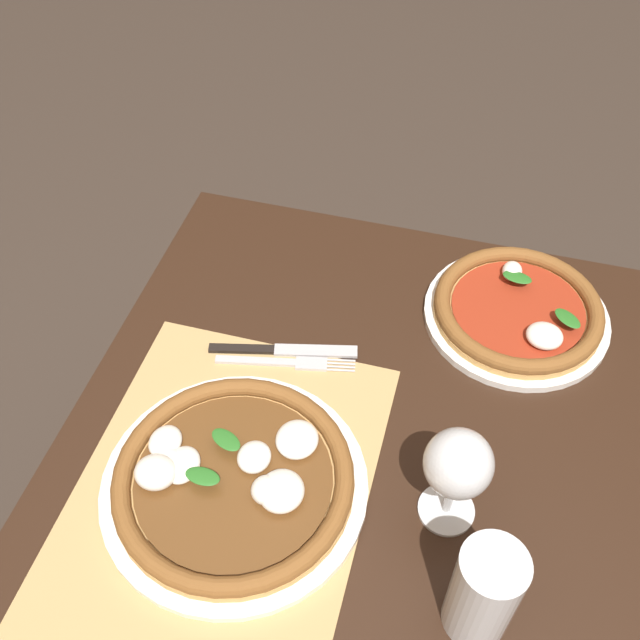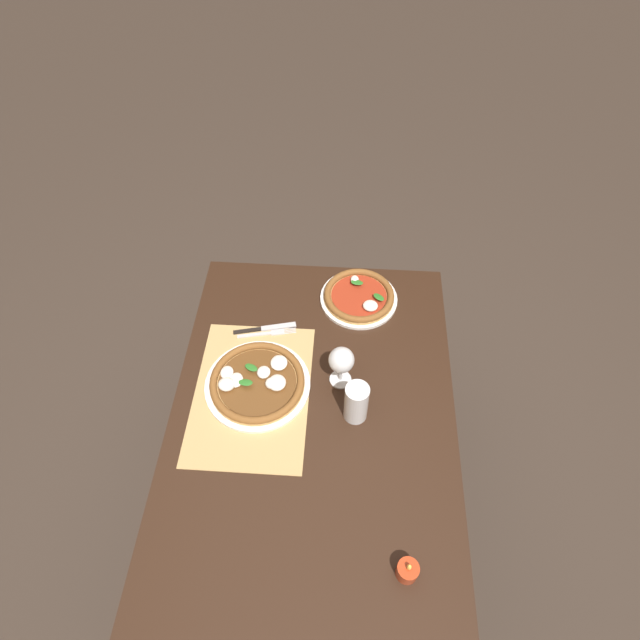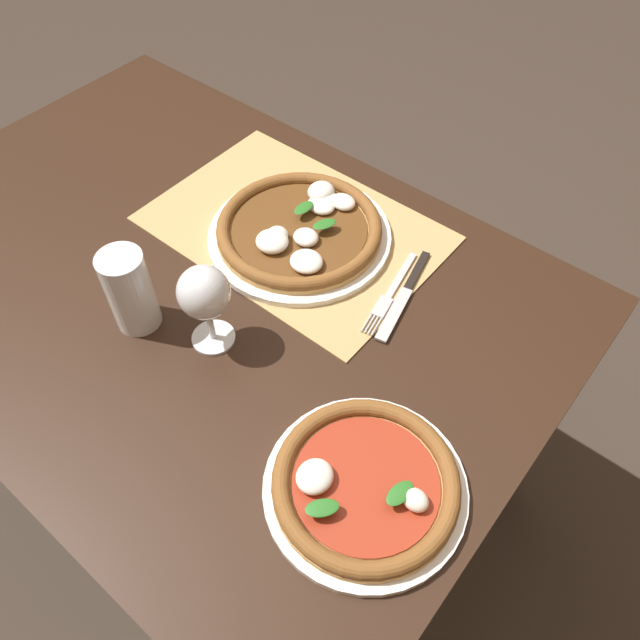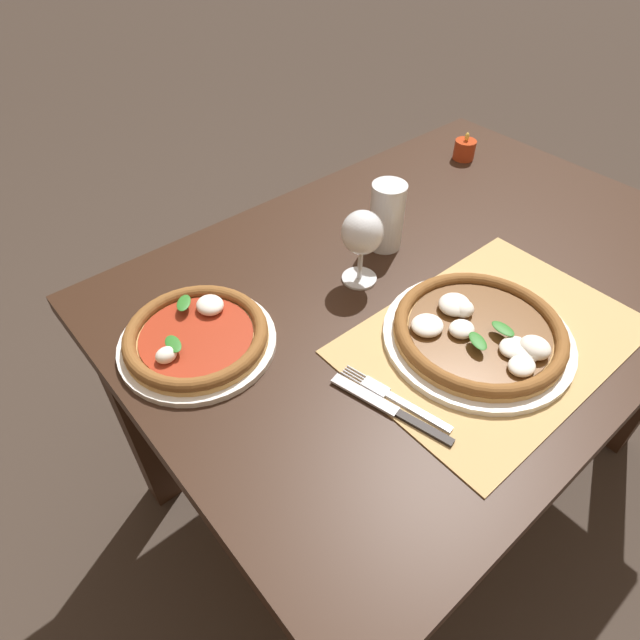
{
  "view_description": "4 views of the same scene",
  "coord_description": "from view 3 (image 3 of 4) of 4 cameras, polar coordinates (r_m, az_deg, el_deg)",
  "views": [
    {
      "loc": [
        0.32,
        0.04,
        1.59
      ],
      "look_at": [
        -0.34,
        -0.14,
        0.8
      ],
      "focal_mm": 42.0,
      "sensor_mm": 36.0,
      "label": 1
    },
    {
      "loc": [
        0.78,
        0.07,
        2.19
      ],
      "look_at": [
        -0.32,
        0.0,
        0.8
      ],
      "focal_mm": 30.0,
      "sensor_mm": 36.0,
      "label": 2
    },
    {
      "loc": [
        -0.64,
        0.44,
        1.54
      ],
      "look_at": [
        -0.27,
        -0.02,
        0.8
      ],
      "focal_mm": 35.0,
      "sensor_mm": 36.0,
      "label": 3
    },
    {
      "loc": [
        -0.73,
        -0.5,
        1.42
      ],
      "look_at": [
        -0.29,
        0.01,
        0.77
      ],
      "focal_mm": 30.0,
      "sensor_mm": 36.0,
      "label": 4
    }
  ],
  "objects": [
    {
      "name": "paper_placemat",
      "position": [
        1.17,
        -2.37,
        8.4
      ],
      "size": [
        0.52,
        0.36,
        0.0
      ],
      "primitive_type": "cube",
      "color": "tan",
      "rests_on": "dining_table"
    },
    {
      "name": "knife",
      "position": [
        1.06,
        7.72,
        2.32
      ],
      "size": [
        0.07,
        0.21,
        0.01
      ],
      "color": "black",
      "rests_on": "paper_placemat"
    },
    {
      "name": "pizza_near",
      "position": [
        1.13,
        -1.83,
        8.23
      ],
      "size": [
        0.33,
        0.33,
        0.05
      ],
      "color": "white",
      "rests_on": "paper_placemat"
    },
    {
      "name": "pizza_far",
      "position": [
        0.85,
        4.13,
        -14.77
      ],
      "size": [
        0.28,
        0.28,
        0.05
      ],
      "color": "white",
      "rests_on": "dining_table"
    },
    {
      "name": "wine_glass",
      "position": [
        0.93,
        -10.53,
        2.21
      ],
      "size": [
        0.08,
        0.08,
        0.16
      ],
      "color": "silver",
      "rests_on": "dining_table"
    },
    {
      "name": "pint_glass",
      "position": [
        1.01,
        -16.96,
        2.46
      ],
      "size": [
        0.07,
        0.07,
        0.15
      ],
      "color": "silver",
      "rests_on": "dining_table"
    },
    {
      "name": "dining_table",
      "position": [
        1.2,
        -10.76,
        0.83
      ],
      "size": [
        1.26,
        0.87,
        0.74
      ],
      "color": "black",
      "rests_on": "ground"
    },
    {
      "name": "ground_plane",
      "position": [
        1.72,
        -7.61,
        -12.59
      ],
      "size": [
        24.0,
        24.0,
        0.0
      ],
      "primitive_type": "plane",
      "color": "#382D26"
    },
    {
      "name": "fork",
      "position": [
        1.06,
        6.48,
        2.52
      ],
      "size": [
        0.06,
        0.2,
        0.0
      ],
      "color": "#B7B7BC",
      "rests_on": "paper_placemat"
    }
  ]
}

